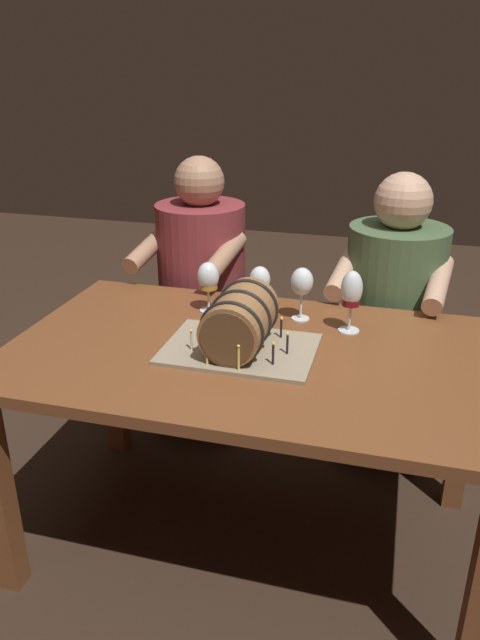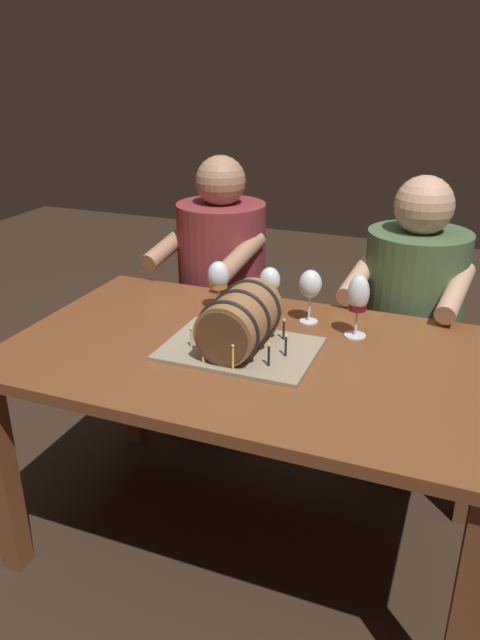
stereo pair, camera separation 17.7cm
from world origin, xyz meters
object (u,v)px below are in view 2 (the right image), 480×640
object	(u,v)px
wine_glass_empty	(310,285)
barrel_cake	(240,324)
wine_glass_red	(358,297)
person_seated_left	(222,307)
person_seated_right	(408,336)
wine_glass_rose	(270,283)
wine_glass_amber	(219,278)
dining_table	(253,380)

from	to	relation	value
wine_glass_empty	barrel_cake	bearing A→B (deg)	-114.61
wine_glass_empty	wine_glass_red	distance (m)	0.18
person_seated_left	person_seated_right	distance (m)	0.78
wine_glass_rose	person_seated_right	bearing A→B (deg)	39.84
wine_glass_red	barrel_cake	bearing A→B (deg)	-142.11
wine_glass_empty	wine_glass_amber	bearing A→B (deg)	-177.77
barrel_cake	wine_glass_rose	world-z (taller)	barrel_cake
wine_glass_red	person_seated_left	bearing A→B (deg)	145.20
barrel_cake	wine_glass_amber	bearing A→B (deg)	124.34
person_seated_left	wine_glass_rose	bearing A→B (deg)	-47.45
barrel_cake	person_seated_right	distance (m)	0.85
wine_glass_empty	wine_glass_amber	world-z (taller)	wine_glass_empty
wine_glass_empty	wine_glass_rose	bearing A→B (deg)	168.03
wine_glass_amber	person_seated_left	bearing A→B (deg)	112.15
dining_table	person_seated_right	distance (m)	0.77
dining_table	person_seated_left	xyz separation A→B (m)	(-0.39, 0.67, -0.07)
barrel_cake	person_seated_left	distance (m)	0.81
wine_glass_rose	person_seated_left	bearing A→B (deg)	132.55
person_seated_right	wine_glass_red	bearing A→B (deg)	-105.32
wine_glass_rose	wine_glass_red	xyz separation A→B (m)	(0.32, -0.09, 0.03)
barrel_cake	person_seated_right	bearing A→B (deg)	58.37
dining_table	wine_glass_rose	world-z (taller)	wine_glass_rose
dining_table	wine_glass_amber	xyz separation A→B (m)	(-0.22, 0.25, 0.22)
barrel_cake	wine_glass_rose	size ratio (longest dim) A/B	2.77
wine_glass_rose	barrel_cake	bearing A→B (deg)	-86.80
dining_table	wine_glass_empty	size ratio (longest dim) A/B	8.20
dining_table	person_seated_right	size ratio (longest dim) A/B	1.27
person_seated_left	person_seated_right	world-z (taller)	person_seated_left
dining_table	wine_glass_red	world-z (taller)	wine_glass_red
wine_glass_red	person_seated_right	size ratio (longest dim) A/B	0.17
person_seated_right	person_seated_left	bearing A→B (deg)	-180.00
dining_table	wine_glass_rose	xyz separation A→B (m)	(-0.05, 0.30, 0.21)
dining_table	wine_glass_red	size ratio (longest dim) A/B	7.30
wine_glass_amber	person_seated_left	distance (m)	0.53
dining_table	wine_glass_empty	distance (m)	0.37
wine_glass_amber	wine_glass_rose	distance (m)	0.18
person_seated_left	person_seated_right	xyz separation A→B (m)	(0.78, 0.00, -0.01)
wine_glass_rose	person_seated_left	world-z (taller)	person_seated_left
person_seated_left	person_seated_right	bearing A→B (deg)	0.00
wine_glass_amber	person_seated_left	size ratio (longest dim) A/B	0.15
wine_glass_rose	wine_glass_red	bearing A→B (deg)	-15.32
wine_glass_red	person_seated_right	distance (m)	0.56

